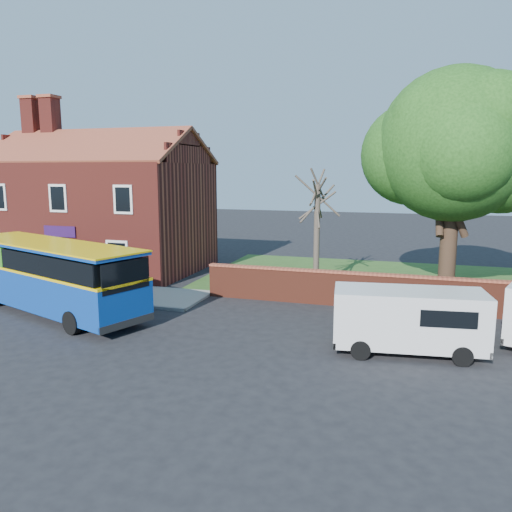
% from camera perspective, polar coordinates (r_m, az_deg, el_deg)
% --- Properties ---
extents(ground, '(120.00, 120.00, 0.00)m').
position_cam_1_polar(ground, '(19.76, -18.50, -8.65)').
color(ground, black).
rests_on(ground, ground).
extents(pavement, '(18.00, 3.50, 0.12)m').
position_cam_1_polar(pavement, '(28.32, -23.30, -3.32)').
color(pavement, gray).
rests_on(pavement, ground).
extents(kerb, '(18.00, 0.15, 0.14)m').
position_cam_1_polar(kerb, '(27.06, -25.70, -4.05)').
color(kerb, slate).
rests_on(kerb, ground).
extents(grass_strip, '(26.00, 12.00, 0.04)m').
position_cam_1_polar(grass_strip, '(28.83, 20.46, -3.00)').
color(grass_strip, '#426B28').
rests_on(grass_strip, ground).
extents(shop_building, '(12.30, 8.13, 10.50)m').
position_cam_1_polar(shop_building, '(32.36, -17.14, 4.59)').
color(shop_building, maroon).
rests_on(shop_building, ground).
extents(boundary_wall, '(22.00, 0.38, 1.60)m').
position_cam_1_polar(boundary_wall, '(22.82, 21.36, -4.25)').
color(boundary_wall, maroon).
rests_on(boundary_wall, ground).
extents(bus, '(10.31, 5.81, 3.06)m').
position_cam_1_polar(bus, '(23.26, -22.75, -1.75)').
color(bus, '#0D3A97').
rests_on(bus, ground).
extents(van_near, '(5.10, 2.54, 2.15)m').
position_cam_1_polar(van_near, '(17.51, 17.08, -6.81)').
color(van_near, silver).
rests_on(van_near, ground).
extents(large_tree, '(8.74, 6.91, 10.65)m').
position_cam_1_polar(large_tree, '(24.90, 21.91, 11.14)').
color(large_tree, black).
rests_on(large_tree, ground).
extents(bare_tree, '(2.20, 2.62, 5.87)m').
position_cam_1_polar(bare_tree, '(25.83, 6.97, 2.87)').
color(bare_tree, '#4C4238').
rests_on(bare_tree, ground).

